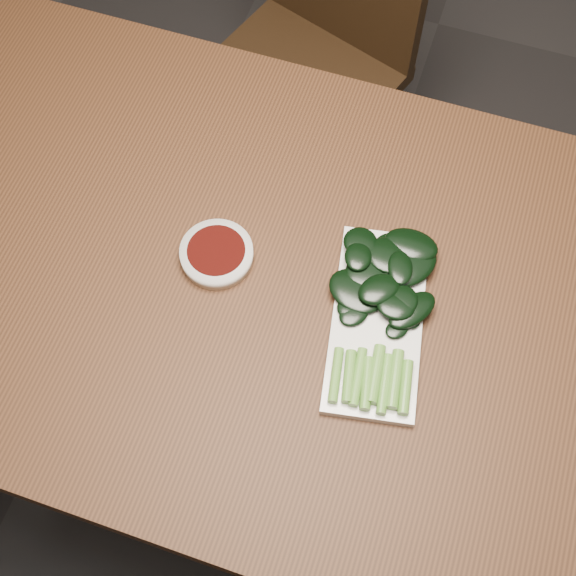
# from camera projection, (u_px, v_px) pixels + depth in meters

# --- Properties ---
(ground) EXTENTS (6.00, 6.00, 0.00)m
(ground) POSITION_uv_depth(u_px,v_px,m) (300.00, 435.00, 1.83)
(ground) COLOR #282626
(ground) RESTS_ON ground
(table) EXTENTS (1.40, 0.80, 0.75)m
(table) POSITION_uv_depth(u_px,v_px,m) (305.00, 310.00, 1.23)
(table) COLOR #402312
(table) RESTS_ON ground
(chair_far) EXTENTS (0.48, 0.48, 0.89)m
(chair_far) POSITION_uv_depth(u_px,v_px,m) (313.00, 49.00, 1.72)
(chair_far) COLOR black
(chair_far) RESTS_ON ground
(sauce_bowl) EXTENTS (0.11, 0.11, 0.03)m
(sauce_bowl) POSITION_uv_depth(u_px,v_px,m) (217.00, 254.00, 1.17)
(sauce_bowl) COLOR white
(sauce_bowl) RESTS_ON table
(serving_plate) EXTENTS (0.18, 0.31, 0.01)m
(serving_plate) POSITION_uv_depth(u_px,v_px,m) (377.00, 322.00, 1.13)
(serving_plate) COLOR white
(serving_plate) RESTS_ON table
(gai_lan) EXTENTS (0.17, 0.29, 0.03)m
(gai_lan) POSITION_uv_depth(u_px,v_px,m) (385.00, 289.00, 1.13)
(gai_lan) COLOR #5F9935
(gai_lan) RESTS_ON serving_plate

